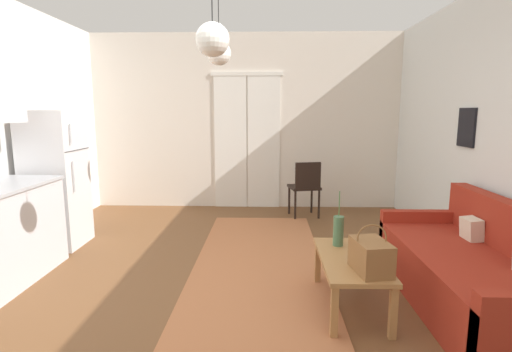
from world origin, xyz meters
The scene contains 11 objects.
ground_plane centered at (0.00, 0.00, -0.05)m, with size 5.50×7.36×0.10m, color brown.
wall_back centered at (0.00, 3.43, 1.38)m, with size 5.10×0.13×2.78m.
area_rug centered at (0.28, 0.84, 0.01)m, with size 1.32×3.59×0.01m, color #B26B42.
couch centered at (2.04, 0.04, 0.27)m, with size 0.85×1.95×0.85m.
coffee_table centered at (1.03, 0.02, 0.36)m, with size 0.48×0.98×0.42m.
bamboo_vase centered at (0.97, 0.30, 0.55)m, with size 0.09×0.09×0.48m.
handbag centered at (1.11, -0.26, 0.54)m, with size 0.27×0.37×0.36m.
refrigerator centered at (-2.09, 1.43, 0.79)m, with size 0.58×0.58×1.57m.
accent_chair centered at (0.92, 2.73, 0.48)m, with size 0.49×0.48×0.84m.
pendant_lamp_near centered at (-0.01, -0.22, 2.04)m, with size 0.23×0.23×0.85m.
pendant_lamp_far centered at (-0.14, 1.21, 2.16)m, with size 0.25×0.25×0.75m.
Camera 1 is at (0.36, -2.97, 1.57)m, focal length 27.52 mm.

